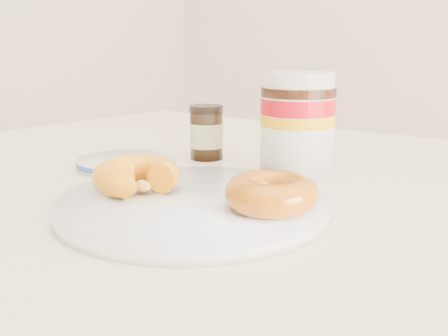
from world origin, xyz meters
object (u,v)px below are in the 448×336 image
Objects in this scene: donut_whole at (272,193)px; nutella_jar at (297,121)px; dark_jar at (206,133)px; blue_rim_saucer at (123,162)px; plate at (193,204)px; dining_table at (311,261)px; donut_bitten at (137,176)px.

donut_whole is 0.66× the size of nutella_jar.
donut_whole is 0.19m from nutella_jar.
blue_rim_saucer is (-0.05, -0.11, -0.03)m from dark_jar.
blue_rim_saucer is at bearing 158.51° from plate.
nutella_jar is at bearing 27.23° from blue_rim_saucer.
dark_jar is (-0.16, 0.01, -0.03)m from nutella_jar.
plate is (-0.07, -0.13, 0.09)m from dining_table.
dining_table is 10.62× the size of nutella_jar.
dining_table is at bearing 10.99° from blue_rim_saucer.
dark_jar reaches higher than donut_bitten.
donut_bitten is 0.17m from blue_rim_saucer.
donut_whole is at bearing -3.64° from donut_bitten.
plate is 0.09m from donut_whole.
donut_whole is 0.29m from dark_jar.
dark_jar is at bearing 142.83° from donut_whole.
plate is 2.97× the size of donut_bitten.
donut_whole reaches higher than plate.
dining_table is 0.26m from dark_jar.
donut_bitten is 0.23m from dark_jar.
blue_rim_saucer is (-0.27, -0.05, 0.09)m from dining_table.
dark_jar is at bearing 94.67° from donut_bitten.
dining_table is at bearing 31.63° from donut_bitten.
dining_table is at bearing -16.10° from dark_jar.
nutella_jar is at bearing 113.84° from donut_whole.
nutella_jar reaches higher than donut_whole.
plate is 0.07m from donut_bitten.
plate reaches higher than dining_table.
donut_whole is (0.02, -0.11, 0.11)m from dining_table.
donut_bitten is 0.22m from nutella_jar.
dining_table is at bearing -43.75° from nutella_jar.
donut_whole is at bearing -66.16° from nutella_jar.
blue_rim_saucer is at bearing -115.03° from dark_jar.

